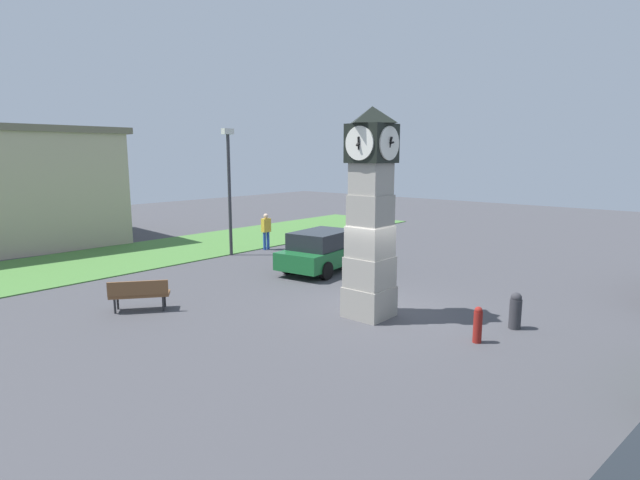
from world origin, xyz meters
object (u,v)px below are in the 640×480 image
(car_far_lot, at_px, (325,250))
(street_lamp_near_road, at_px, (229,182))
(bollard_mid_row, at_px, (478,324))
(bench, at_px, (139,293))
(bollard_near_tower, at_px, (515,310))
(pedestrian_near_bench, at_px, (266,229))
(clock_tower, at_px, (370,217))

(car_far_lot, xyz_separation_m, street_lamp_near_road, (-0.47, 4.97, 2.42))
(bollard_mid_row, height_order, bench, bench)
(bollard_near_tower, distance_m, car_far_lot, 8.03)
(bollard_near_tower, xyz_separation_m, bench, (-5.42, 8.46, 0.05))
(car_far_lot, bearing_deg, bollard_near_tower, -103.17)
(pedestrian_near_bench, bearing_deg, bollard_near_tower, -104.49)
(bollard_mid_row, height_order, car_far_lot, car_far_lot)
(bench, bearing_deg, bollard_near_tower, -57.34)
(clock_tower, relative_size, pedestrian_near_bench, 3.31)
(clock_tower, xyz_separation_m, bollard_mid_row, (0.06, -3.03, -2.28))
(bollard_near_tower, height_order, bollard_mid_row, bollard_near_tower)
(bench, xyz_separation_m, street_lamp_near_road, (6.78, 4.33, 2.66))
(bollard_near_tower, relative_size, car_far_lot, 0.21)
(clock_tower, relative_size, bollard_mid_row, 6.40)
(bollard_near_tower, bearing_deg, street_lamp_near_road, 83.94)
(bollard_mid_row, bearing_deg, car_far_lot, 65.85)
(bench, bearing_deg, bollard_mid_row, -64.48)
(bollard_mid_row, bearing_deg, clock_tower, 91.18)
(pedestrian_near_bench, relative_size, street_lamp_near_road, 0.31)
(car_far_lot, distance_m, bench, 7.28)
(bollard_mid_row, distance_m, car_far_lot, 8.22)
(car_far_lot, height_order, pedestrian_near_bench, pedestrian_near_bench)
(street_lamp_near_road, bearing_deg, pedestrian_near_bench, -6.79)
(bench, relative_size, street_lamp_near_road, 0.29)
(clock_tower, distance_m, car_far_lot, 5.96)
(clock_tower, relative_size, bench, 3.49)
(car_far_lot, height_order, bench, car_far_lot)
(bollard_near_tower, height_order, street_lamp_near_road, street_lamp_near_road)
(clock_tower, xyz_separation_m, pedestrian_near_bench, (4.84, 9.21, -1.76))
(bollard_near_tower, relative_size, street_lamp_near_road, 0.17)
(bollard_mid_row, bearing_deg, street_lamp_near_road, 76.94)
(bollard_near_tower, distance_m, bench, 10.05)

